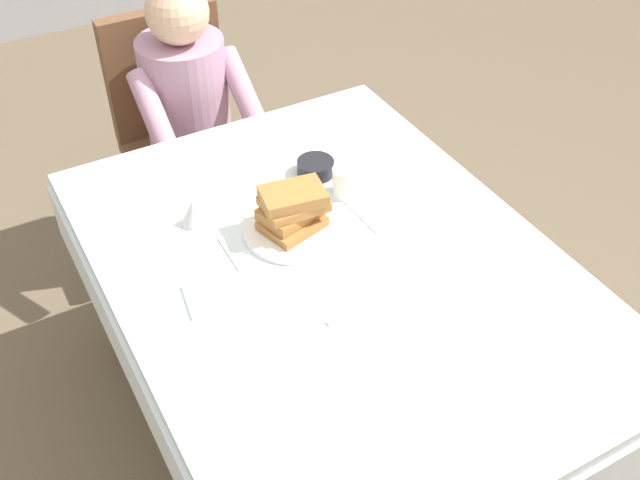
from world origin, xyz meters
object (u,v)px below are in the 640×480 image
breakfast_stack (293,208)px  bowl_butter (316,167)px  cup_coffee (346,181)px  knife_right_of_plate (358,213)px  spoon_near_edge (351,310)px  chair_diner (179,121)px  syrup_pitcher (194,212)px  plate_breakfast (294,229)px  dining_table_main (334,289)px  diner_person (190,108)px  fork_left_of_plate (233,257)px

breakfast_stack → bowl_butter: (0.18, 0.19, -0.05)m
cup_coffee → knife_right_of_plate: cup_coffee is taller
cup_coffee → spoon_near_edge: 0.47m
chair_diner → syrup_pitcher: bearing=73.5°
plate_breakfast → syrup_pitcher: size_ratio=3.50×
spoon_near_edge → knife_right_of_plate: bearing=45.2°
knife_right_of_plate → dining_table_main: bearing=130.4°
dining_table_main → knife_right_of_plate: size_ratio=7.62×
diner_person → fork_left_of_plate: size_ratio=6.22×
cup_coffee → knife_right_of_plate: 0.11m
plate_breakfast → knife_right_of_plate: (0.19, -0.02, -0.01)m
dining_table_main → spoon_near_edge: spoon_near_edge is taller
cup_coffee → syrup_pitcher: bearing=168.7°
dining_table_main → breakfast_stack: 0.24m
fork_left_of_plate → knife_right_of_plate: same height
dining_table_main → bowl_butter: size_ratio=13.85×
syrup_pitcher → bowl_butter: bearing=5.8°
plate_breakfast → fork_left_of_plate: bearing=-174.0°
breakfast_stack → spoon_near_edge: breakfast_stack is taller
breakfast_stack → bowl_butter: breakfast_stack is taller
cup_coffee → syrup_pitcher: 0.44m
plate_breakfast → spoon_near_edge: plate_breakfast is taller
chair_diner → bowl_butter: 0.85m
syrup_pitcher → chair_diner: bearing=73.5°
chair_diner → spoon_near_edge: (-0.04, -1.33, 0.21)m
chair_diner → bowl_butter: (0.15, -0.80, 0.23)m
bowl_butter → knife_right_of_plate: (0.01, -0.22, -0.02)m
syrup_pitcher → spoon_near_edge: 0.53m
plate_breakfast → diner_person: bearing=88.2°
breakfast_stack → spoon_near_edge: 0.34m
diner_person → spoon_near_edge: size_ratio=7.47×
breakfast_stack → fork_left_of_plate: 0.21m
dining_table_main → cup_coffee: bearing=53.9°
cup_coffee → knife_right_of_plate: size_ratio=0.57×
chair_diner → plate_breakfast: 1.03m
chair_diner → breakfast_stack: chair_diner is taller
spoon_near_edge → plate_breakfast: bearing=76.0°
syrup_pitcher → knife_right_of_plate: size_ratio=0.40×
diner_person → chair_diner: bearing=-90.0°
diner_person → spoon_near_edge: (-0.04, -1.18, 0.07)m
chair_diner → knife_right_of_plate: size_ratio=4.65×
cup_coffee → fork_left_of_plate: cup_coffee is taller
plate_breakfast → bowl_butter: 0.27m
dining_table_main → cup_coffee: (0.18, 0.24, 0.13)m
dining_table_main → fork_left_of_plate: (-0.22, 0.15, 0.09)m
dining_table_main → chair_diner: 1.18m
knife_right_of_plate → chair_diner: bearing=6.8°
fork_left_of_plate → spoon_near_edge: bearing=-149.3°
cup_coffee → breakfast_stack: bearing=-161.7°
chair_diner → plate_breakfast: chair_diner is taller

